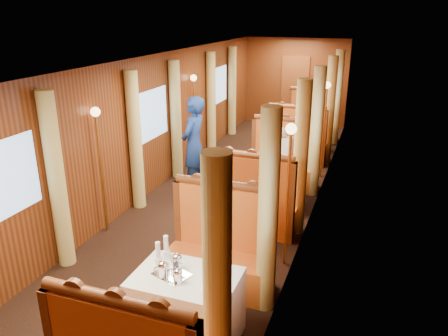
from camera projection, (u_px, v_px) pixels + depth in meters
The scene contains 45 objects.
floor at pixel (229, 199), 7.92m from camera, with size 3.00×12.00×0.01m, color black, non-canonical shape.
ceiling at pixel (229, 58), 7.07m from camera, with size 3.00×12.00×0.01m, color silver, non-canonical shape.
wall_far at pixel (295, 82), 12.81m from camera, with size 3.00×2.50×0.01m, color brown, non-canonical shape.
wall_left at pixel (151, 126), 7.96m from camera, with size 12.00×2.50×0.01m, color brown, non-canonical shape.
wall_right at pixel (317, 141), 7.02m from camera, with size 12.00×2.50×0.01m, color brown, non-canonical shape.
doorway_far at pixel (295, 91), 12.87m from camera, with size 0.80×0.04×2.00m, color brown.
table_near at pixel (187, 308), 4.45m from camera, with size 1.05×0.72×0.75m, color white.
banquette_near_aft at pixel (220, 254), 5.34m from camera, with size 1.30×0.55×1.34m.
table_mid at pixel (270, 186), 7.55m from camera, with size 1.05×0.72×0.75m, color white.
banquette_mid_fwd at pixel (254, 206), 6.64m from camera, with size 1.30×0.55×1.34m.
banquette_mid_aft at pixel (282, 165), 8.44m from camera, with size 1.30×0.55×1.34m.
table_far at pixel (304, 135), 10.65m from camera, with size 1.05×0.72×0.75m, color white.
banquette_far_fwd at pixel (297, 144), 9.74m from camera, with size 1.30×0.55×1.34m.
banquette_far_aft at pixel (311, 123), 11.54m from camera, with size 1.30×0.55×1.34m.
tea_tray at pixel (171, 275), 4.34m from camera, with size 0.34×0.26×0.01m, color silver.
teapot_left at pixel (163, 271), 4.28m from camera, with size 0.17×0.13×0.14m, color silver, non-canonical shape.
teapot_right at pixel (178, 278), 4.20m from camera, with size 0.15×0.11×0.12m, color silver, non-canonical shape.
teapot_back at pixel (177, 263), 4.42m from camera, with size 0.17×0.13×0.14m, color silver, non-canonical shape.
fruit_plate at pixel (212, 290), 4.09m from camera, with size 0.21×0.21×0.05m.
cup_inboard at pixel (158, 256), 4.48m from camera, with size 0.08×0.08×0.26m.
cup_outboard at pixel (166, 249), 4.61m from camera, with size 0.08×0.08×0.26m.
rose_vase_mid at pixel (270, 156), 7.34m from camera, with size 0.06×0.06×0.36m.
rose_vase_far at pixel (306, 112), 10.46m from camera, with size 0.06×0.06×0.36m.
curtain_left_near_b at pixel (57, 182), 5.54m from camera, with size 0.22×0.22×2.35m, color tan.
window_right_near at pixel (259, 224), 3.86m from camera, with size 1.20×0.90×0.01m, color #8AADDA, non-canonical shape.
curtain_right_near_a at pixel (217, 300), 3.29m from camera, with size 0.22×0.22×2.35m, color tan.
curtain_right_near_b at pixel (268, 214), 4.67m from camera, with size 0.22×0.22×2.35m, color tan.
window_left_mid at pixel (151, 115), 7.89m from camera, with size 1.20×0.90×0.01m, color #8AADDA, non-canonical shape.
curtain_left_mid_a at pixel (135, 142), 7.26m from camera, with size 0.22×0.22×2.35m, color tan.
curtain_left_mid_b at pixel (176, 121), 8.64m from camera, with size 0.22×0.22×2.35m, color tan.
window_right_mid at pixel (317, 129), 6.96m from camera, with size 1.20×0.90×0.01m, color #8AADDA, non-canonical shape.
curtain_right_mid_a at pixel (300, 159), 6.39m from camera, with size 0.22×0.22×2.35m, color tan.
curtain_right_mid_b at pixel (316, 133), 7.77m from camera, with size 0.22×0.22×2.35m, color tan.
window_left_far at pixel (218, 85), 10.99m from camera, with size 1.20×0.90×0.01m, color #8AADDA, non-canonical shape.
curtain_left_far_a at pixel (211, 102), 10.36m from camera, with size 0.22×0.22×2.35m, color tan.
curtain_left_far_b at pixel (232, 91), 11.74m from camera, with size 0.22×0.22×2.35m, color tan.
window_right_far at pixel (339, 92), 10.06m from camera, with size 1.20×0.90×0.01m, color #8AADDA, non-canonical shape.
curtain_right_far_a at pixel (329, 111), 9.49m from camera, with size 0.22×0.22×2.35m, color tan.
curtain_right_far_b at pixel (337, 98), 10.87m from camera, with size 0.22×0.22×2.35m, color tan.
sconce_left_fore at pixel (99, 145), 6.34m from camera, with size 0.14×0.14×1.95m.
sconce_right_fore at pixel (289, 167), 5.46m from camera, with size 0.14×0.14×1.95m.
sconce_left_aft at pixel (194, 101), 9.44m from camera, with size 0.14×0.14×1.95m.
sconce_right_aft at pixel (325, 110), 8.56m from camera, with size 0.14×0.14×1.95m.
steward at pixel (194, 145), 8.05m from camera, with size 0.65×0.43×1.79m, color navy.
passenger at pixel (281, 152), 8.14m from camera, with size 0.40×0.44×0.76m.
Camera 1 is at (2.35, -6.86, 3.23)m, focal length 35.00 mm.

